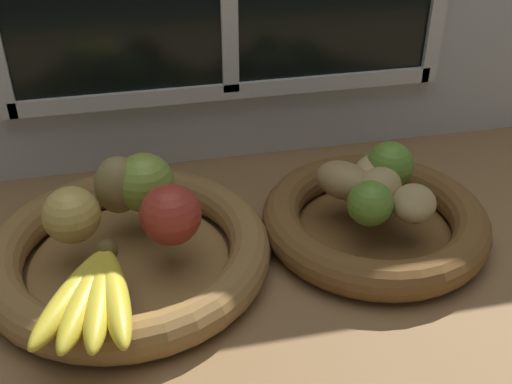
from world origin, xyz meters
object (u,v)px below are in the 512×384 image
fruit_bowl_right (374,220)px  potato_small (412,201)px  potato_large (379,188)px  lime_far (390,165)px  apple_red_right (171,215)px  fruit_bowl_left (129,252)px  apple_golden_left (72,215)px  apple_green_back (144,183)px  potato_oblong (344,180)px  lime_near (371,204)px  pear_brown (118,185)px  banana_bunch_front (93,295)px  potato_back (380,170)px

fruit_bowl_right → potato_small: potato_small is taller
potato_large → lime_far: 5.00cm
fruit_bowl_right → lime_far: 7.65cm
apple_red_right → potato_large: 26.71cm
fruit_bowl_left → apple_golden_left: (-5.90, 0.62, 6.05)cm
fruit_bowl_left → apple_golden_left: apple_golden_left is taller
apple_golden_left → apple_green_back: bearing=28.7°
potato_small → fruit_bowl_right: bearing=135.0°
potato_oblong → lime_near: bearing=-81.4°
apple_green_back → lime_near: 28.14cm
lime_far → apple_golden_left: bearing=-175.4°
potato_large → potato_small: 4.58cm
lime_near → pear_brown: bearing=162.4°
apple_green_back → potato_oblong: bearing=-5.8°
apple_golden_left → apple_red_right: size_ratio=0.94×
apple_red_right → potato_oblong: size_ratio=0.92×
pear_brown → lime_far: (35.35, -1.64, -0.59)cm
potato_large → apple_red_right: bearing=-175.5°
potato_large → potato_small: (3.22, -3.22, -0.44)cm
pear_brown → lime_far: bearing=-2.7°
banana_bunch_front → potato_large: bearing=18.2°
apple_red_right → potato_oblong: 23.53cm
fruit_bowl_left → lime_far: lime_far is taller
pear_brown → potato_large: bearing=-9.7°
fruit_bowl_right → apple_golden_left: apple_golden_left is taller
fruit_bowl_left → lime_near: bearing=-7.6°
pear_brown → apple_red_right: bearing=-53.3°
fruit_bowl_left → potato_small: (35.21, -3.22, 4.68)cm
potato_small → apple_green_back: bearing=165.1°
apple_golden_left → lime_far: 41.06cm
apple_golden_left → banana_bunch_front: apple_golden_left is taller
potato_oblong → potato_large: bearing=-37.9°
apple_red_right → lime_far: size_ratio=1.14×
fruit_bowl_left → apple_red_right: apple_red_right is taller
pear_brown → lime_near: pear_brown is taller
lime_near → potato_large: bearing=56.3°
apple_red_right → pear_brown: pear_brown is taller
pear_brown → potato_small: pear_brown is taller
fruit_bowl_left → apple_red_right: 8.54cm
potato_back → lime_far: 1.47cm
apple_golden_left → potato_large: apple_golden_left is taller
pear_brown → potato_small: size_ratio=1.09×
fruit_bowl_left → potato_small: potato_small is taller
apple_green_back → potato_oblong: size_ratio=0.95×
banana_bunch_front → potato_small: potato_small is taller
apple_golden_left → pear_brown: (5.57, 4.92, 0.38)cm
apple_red_right → banana_bunch_front: bearing=-133.3°
banana_bunch_front → apple_red_right: bearing=46.7°
apple_golden_left → potato_oblong: 34.35cm
fruit_bowl_left → pear_brown: pear_brown is taller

